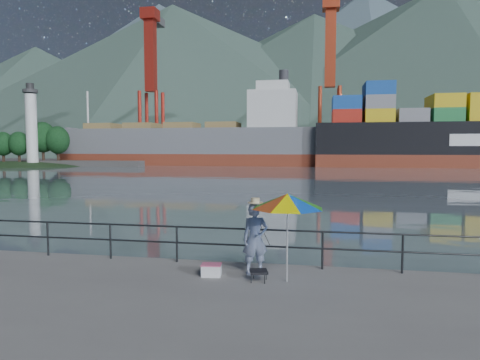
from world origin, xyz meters
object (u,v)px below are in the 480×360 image
(bulk_carrier, at_px, (199,143))
(beach_umbrella, at_px, (288,201))
(cooler_bag, at_px, (211,271))
(fisherman, at_px, (255,239))

(bulk_carrier, bearing_deg, beach_umbrella, -72.57)
(cooler_bag, xyz_separation_m, bulk_carrier, (-21.05, 72.97, 3.97))
(bulk_carrier, bearing_deg, fisherman, -73.07)
(cooler_bag, height_order, bulk_carrier, bulk_carrier)
(beach_umbrella, xyz_separation_m, bulk_carrier, (-22.94, 73.08, 2.17))
(beach_umbrella, height_order, cooler_bag, beach_umbrella)
(beach_umbrella, bearing_deg, bulk_carrier, 107.43)
(beach_umbrella, bearing_deg, cooler_bag, 176.48)
(fisherman, bearing_deg, bulk_carrier, 86.37)
(beach_umbrella, bearing_deg, fisherman, 149.67)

